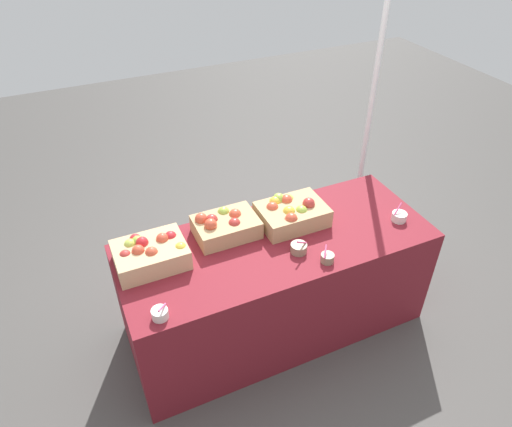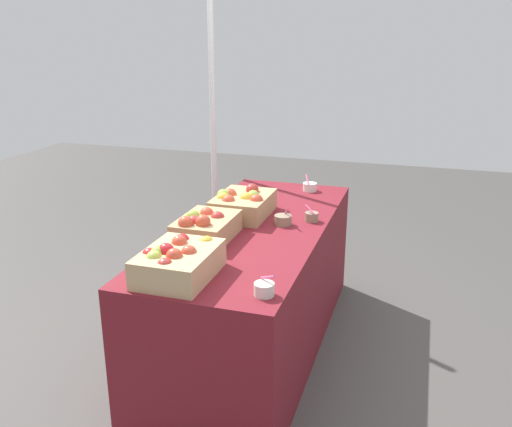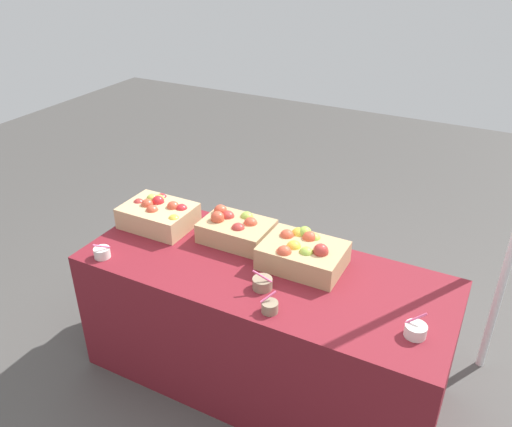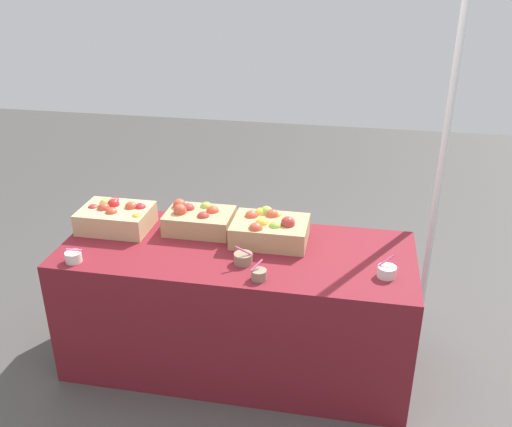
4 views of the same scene
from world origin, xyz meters
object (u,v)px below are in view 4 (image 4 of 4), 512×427
sample_bowl_mid (73,257)px  sample_bowl_extra (243,258)px  sample_bowl_near (387,271)px  apple_crate_right (269,229)px  sample_bowl_far (259,274)px  apple_crate_middle (199,219)px  tent_pole (442,161)px  apple_crate_left (116,216)px

sample_bowl_mid → sample_bowl_extra: bearing=9.8°
sample_bowl_near → apple_crate_right: bearing=157.3°
sample_bowl_far → apple_crate_middle: bearing=133.0°
tent_pole → sample_bowl_near: bearing=-110.5°
sample_bowl_near → sample_bowl_far: 0.63m
tent_pole → apple_crate_right: bearing=-149.6°
sample_bowl_far → apple_crate_left: bearing=156.2°
sample_bowl_extra → tent_pole: (1.02, 0.82, 0.31)m
apple_crate_right → sample_bowl_far: size_ratio=4.38×
sample_bowl_near → tent_pole: (0.30, 0.81, 0.31)m
sample_bowl_near → sample_bowl_extra: (-0.72, -0.00, -0.00)m
apple_crate_right → apple_crate_middle: bearing=171.9°
apple_crate_right → sample_bowl_mid: 1.04m
apple_crate_middle → tent_pole: tent_pole is taller
sample_bowl_far → sample_bowl_extra: bearing=127.7°
apple_crate_left → sample_bowl_extra: size_ratio=3.42×
apple_crate_right → sample_bowl_extra: apple_crate_right is taller
apple_crate_right → sample_bowl_far: 0.41m
sample_bowl_mid → sample_bowl_extra: (0.86, 0.15, 0.00)m
apple_crate_left → sample_bowl_extra: 0.84m
apple_crate_left → apple_crate_middle: 0.48m
sample_bowl_mid → apple_crate_left: bearing=81.7°
apple_crate_right → sample_bowl_far: (0.02, -0.41, -0.05)m
apple_crate_left → sample_bowl_far: apple_crate_left is taller
apple_crate_right → sample_bowl_near: bearing=-22.7°
apple_crate_middle → apple_crate_right: 0.42m
sample_bowl_near → tent_pole: size_ratio=0.05×
sample_bowl_near → apple_crate_middle: bearing=162.8°
sample_bowl_near → sample_bowl_extra: 0.72m
sample_bowl_far → tent_pole: (0.92, 0.95, 0.31)m
sample_bowl_mid → sample_bowl_far: (0.97, 0.01, -0.00)m
sample_bowl_mid → sample_bowl_far: sample_bowl_mid is taller
apple_crate_right → apple_crate_left: bearing=-179.6°
sample_bowl_far → sample_bowl_extra: (-0.11, 0.14, 0.00)m
apple_crate_left → sample_bowl_near: size_ratio=3.64×
sample_bowl_near → sample_bowl_mid: 1.58m
sample_bowl_mid → sample_bowl_far: 0.97m
apple_crate_right → tent_pole: (0.93, 0.55, 0.26)m
apple_crate_middle → sample_bowl_extra: apple_crate_middle is taller
sample_bowl_extra → apple_crate_middle: bearing=135.1°
apple_crate_left → tent_pole: 1.92m
sample_bowl_mid → sample_bowl_far: size_ratio=1.05×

